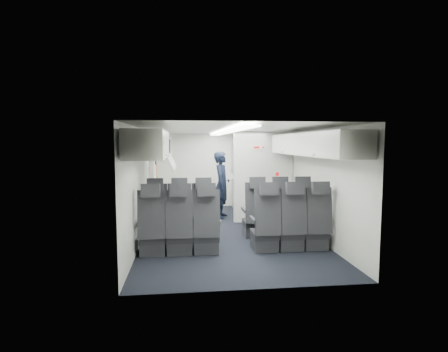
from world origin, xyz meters
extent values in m
cube|color=black|center=(0.00, 0.00, -0.01)|extent=(3.40, 6.00, 0.01)
cube|color=white|center=(0.00, 0.00, 2.15)|extent=(3.40, 6.00, 0.01)
cube|color=silver|center=(0.00, 3.00, 1.07)|extent=(3.40, 0.01, 2.15)
cube|color=silver|center=(0.00, -3.00, 1.07)|extent=(3.40, 0.01, 2.15)
cube|color=silver|center=(-1.70, 0.00, 1.07)|extent=(0.01, 6.00, 2.15)
cube|color=silver|center=(1.70, 0.00, 1.07)|extent=(0.01, 6.00, 2.15)
cube|color=white|center=(0.00, 0.00, 2.11)|extent=(0.25, 5.52, 0.03)
cube|color=#27272A|center=(-1.42, -0.45, 0.27)|extent=(0.44, 0.46, 0.12)
cube|color=#2D2D33|center=(-1.42, -0.45, 0.11)|extent=(0.42, 0.42, 0.22)
cube|color=#27272A|center=(-1.42, -0.67, 0.72)|extent=(0.44, 0.20, 0.80)
cube|color=#27272A|center=(-1.42, -0.72, 1.12)|extent=(0.30, 0.12, 0.23)
cube|color=#2D2D33|center=(-1.64, -0.48, 0.55)|extent=(0.05, 0.40, 0.06)
cube|color=#2D2D33|center=(-1.20, -0.48, 0.55)|extent=(0.05, 0.40, 0.06)
cube|color=#27272A|center=(-0.97, -0.45, 0.27)|extent=(0.44, 0.46, 0.12)
cube|color=#2D2D33|center=(-0.97, -0.45, 0.11)|extent=(0.42, 0.42, 0.22)
cube|color=#27272A|center=(-0.97, -0.67, 0.72)|extent=(0.44, 0.20, 0.80)
cube|color=#27272A|center=(-0.97, -0.72, 1.12)|extent=(0.30, 0.12, 0.23)
cube|color=#2D2D33|center=(-1.19, -0.48, 0.55)|extent=(0.05, 0.40, 0.06)
cube|color=#2D2D33|center=(-0.75, -0.48, 0.55)|extent=(0.05, 0.40, 0.06)
cube|color=#27272A|center=(-0.52, -0.45, 0.27)|extent=(0.44, 0.46, 0.12)
cube|color=#2D2D33|center=(-0.52, -0.45, 0.11)|extent=(0.42, 0.42, 0.22)
cube|color=#27272A|center=(-0.52, -0.67, 0.72)|extent=(0.44, 0.20, 0.80)
cube|color=#27272A|center=(-0.52, -0.72, 1.12)|extent=(0.30, 0.12, 0.23)
cube|color=#2D2D33|center=(-0.74, -0.48, 0.55)|extent=(0.05, 0.40, 0.06)
cube|color=#2D2D33|center=(-0.30, -0.48, 0.55)|extent=(0.05, 0.40, 0.06)
cube|color=#27272A|center=(0.52, -0.45, 0.27)|extent=(0.44, 0.46, 0.12)
cube|color=#2D2D33|center=(0.52, -0.45, 0.11)|extent=(0.42, 0.42, 0.22)
cube|color=#27272A|center=(0.52, -0.67, 0.72)|extent=(0.44, 0.20, 0.80)
cube|color=#27272A|center=(0.52, -0.72, 1.12)|extent=(0.30, 0.12, 0.23)
cube|color=#2D2D33|center=(0.30, -0.48, 0.55)|extent=(0.05, 0.40, 0.06)
cube|color=#2D2D33|center=(0.74, -0.48, 0.55)|extent=(0.05, 0.40, 0.06)
cube|color=#27272A|center=(0.97, -0.45, 0.27)|extent=(0.44, 0.46, 0.12)
cube|color=#2D2D33|center=(0.97, -0.45, 0.11)|extent=(0.42, 0.42, 0.22)
cube|color=#27272A|center=(0.97, -0.67, 0.72)|extent=(0.44, 0.20, 0.80)
cube|color=#27272A|center=(0.97, -0.72, 1.12)|extent=(0.30, 0.12, 0.23)
cube|color=#2D2D33|center=(0.75, -0.48, 0.55)|extent=(0.05, 0.40, 0.06)
cube|color=#2D2D33|center=(1.19, -0.48, 0.55)|extent=(0.05, 0.40, 0.06)
cube|color=#27272A|center=(1.42, -0.45, 0.27)|extent=(0.44, 0.46, 0.12)
cube|color=#2D2D33|center=(1.42, -0.45, 0.11)|extent=(0.42, 0.42, 0.22)
cube|color=#27272A|center=(1.42, -0.67, 0.72)|extent=(0.44, 0.20, 0.80)
cube|color=#27272A|center=(1.42, -0.72, 1.12)|extent=(0.30, 0.12, 0.23)
cube|color=#2D2D33|center=(1.20, -0.48, 0.55)|extent=(0.05, 0.40, 0.06)
cube|color=#2D2D33|center=(1.64, -0.48, 0.55)|extent=(0.05, 0.40, 0.06)
cube|color=#27272A|center=(-1.42, -1.35, 0.27)|extent=(0.44, 0.46, 0.12)
cube|color=#2D2D33|center=(-1.42, -1.35, 0.11)|extent=(0.42, 0.42, 0.22)
cube|color=#27272A|center=(-1.42, -1.57, 0.72)|extent=(0.44, 0.20, 0.80)
cube|color=#27272A|center=(-1.42, -1.62, 1.12)|extent=(0.30, 0.12, 0.23)
cube|color=#2D2D33|center=(-1.64, -1.38, 0.55)|extent=(0.05, 0.40, 0.06)
cube|color=#2D2D33|center=(-1.20, -1.38, 0.55)|extent=(0.05, 0.40, 0.06)
cube|color=#27272A|center=(-0.97, -1.35, 0.27)|extent=(0.44, 0.46, 0.12)
cube|color=#2D2D33|center=(-0.97, -1.35, 0.11)|extent=(0.42, 0.42, 0.22)
cube|color=#27272A|center=(-0.97, -1.57, 0.72)|extent=(0.44, 0.20, 0.80)
cube|color=#27272A|center=(-0.97, -1.62, 1.12)|extent=(0.30, 0.12, 0.23)
cube|color=#2D2D33|center=(-1.19, -1.38, 0.55)|extent=(0.05, 0.40, 0.06)
cube|color=#2D2D33|center=(-0.75, -1.38, 0.55)|extent=(0.05, 0.40, 0.06)
cube|color=#27272A|center=(-0.52, -1.35, 0.27)|extent=(0.44, 0.46, 0.12)
cube|color=#2D2D33|center=(-0.52, -1.35, 0.11)|extent=(0.42, 0.42, 0.22)
cube|color=#27272A|center=(-0.52, -1.57, 0.72)|extent=(0.44, 0.20, 0.80)
cube|color=#27272A|center=(-0.52, -1.62, 1.12)|extent=(0.30, 0.12, 0.23)
cube|color=#2D2D33|center=(-0.74, -1.38, 0.55)|extent=(0.05, 0.40, 0.06)
cube|color=#2D2D33|center=(-0.30, -1.38, 0.55)|extent=(0.05, 0.40, 0.06)
cube|color=#27272A|center=(0.52, -1.35, 0.27)|extent=(0.44, 0.46, 0.12)
cube|color=#2D2D33|center=(0.52, -1.35, 0.11)|extent=(0.42, 0.42, 0.22)
cube|color=#27272A|center=(0.52, -1.57, 0.72)|extent=(0.44, 0.20, 0.80)
cube|color=#27272A|center=(0.52, -1.62, 1.12)|extent=(0.30, 0.12, 0.23)
cube|color=#2D2D33|center=(0.30, -1.38, 0.55)|extent=(0.05, 0.40, 0.06)
cube|color=#2D2D33|center=(0.74, -1.38, 0.55)|extent=(0.05, 0.40, 0.06)
cube|color=#27272A|center=(0.97, -1.35, 0.27)|extent=(0.44, 0.46, 0.12)
cube|color=#2D2D33|center=(0.97, -1.35, 0.11)|extent=(0.42, 0.42, 0.22)
cube|color=#27272A|center=(0.97, -1.57, 0.72)|extent=(0.44, 0.20, 0.80)
cube|color=#27272A|center=(0.97, -1.62, 1.12)|extent=(0.30, 0.12, 0.23)
cube|color=#2D2D33|center=(0.75, -1.38, 0.55)|extent=(0.05, 0.40, 0.06)
cube|color=#2D2D33|center=(1.19, -1.38, 0.55)|extent=(0.05, 0.40, 0.06)
cube|color=#27272A|center=(1.42, -1.35, 0.27)|extent=(0.44, 0.46, 0.12)
cube|color=#2D2D33|center=(1.42, -1.35, 0.11)|extent=(0.42, 0.42, 0.22)
cube|color=#27272A|center=(1.42, -1.57, 0.72)|extent=(0.44, 0.20, 0.80)
cube|color=#27272A|center=(1.42, -1.62, 1.12)|extent=(0.30, 0.12, 0.23)
cube|color=#2D2D33|center=(1.20, -1.38, 0.55)|extent=(0.05, 0.40, 0.06)
cube|color=#2D2D33|center=(1.64, -1.38, 0.55)|extent=(0.05, 0.40, 0.06)
cube|color=silver|center=(-1.40, -2.00, 1.86)|extent=(0.52, 1.80, 0.40)
cylinder|color=slate|center=(-1.15, -2.00, 1.70)|extent=(0.04, 0.10, 0.04)
cube|color=#9E9E93|center=(-1.40, -0.25, 1.66)|extent=(0.52, 1.70, 0.04)
cube|color=silver|center=(-1.66, -0.25, 1.86)|extent=(0.06, 1.70, 0.44)
cube|color=silver|center=(-1.40, -1.08, 1.86)|extent=(0.52, 0.04, 0.40)
cube|color=silver|center=(-1.40, 0.58, 1.86)|extent=(0.52, 0.04, 0.40)
cube|color=silver|center=(-1.15, -0.25, 1.55)|extent=(0.21, 1.61, 0.38)
cube|color=silver|center=(1.40, -2.00, 1.86)|extent=(0.52, 1.80, 0.40)
cylinder|color=slate|center=(1.15, -2.00, 1.70)|extent=(0.04, 0.10, 0.04)
cube|color=silver|center=(1.40, -0.25, 1.86)|extent=(0.52, 1.70, 0.40)
cylinder|color=slate|center=(1.15, -0.25, 1.70)|extent=(0.04, 0.10, 0.04)
cube|color=silver|center=(0.98, 0.80, 1.07)|extent=(1.40, 0.12, 2.13)
cube|color=white|center=(0.85, 0.73, 1.78)|extent=(0.24, 0.01, 0.10)
cube|color=red|center=(0.80, 0.72, 1.78)|extent=(0.13, 0.01, 0.04)
cube|color=red|center=(0.95, 0.72, 1.78)|extent=(0.05, 0.01, 0.03)
cylinder|color=white|center=(1.30, 0.73, 1.15)|extent=(0.11, 0.01, 0.11)
cylinder|color=red|center=(1.30, 0.72, 1.15)|extent=(0.09, 0.01, 0.09)
cube|color=#939399|center=(0.95, 2.72, 0.95)|extent=(0.85, 0.50, 1.90)
cube|color=#3F3F42|center=(0.95, 2.46, 0.50)|extent=(0.80, 0.01, 0.02)
cube|color=#3F3F42|center=(0.95, 2.46, 1.00)|extent=(0.80, 0.01, 0.02)
cube|color=#3F3F42|center=(0.95, 2.46, 1.50)|extent=(0.80, 0.01, 0.02)
cube|color=silver|center=(-1.64, 1.55, 0.95)|extent=(0.10, 0.92, 1.86)
cylinder|color=black|center=(-1.58, 1.55, 1.45)|extent=(0.03, 0.22, 0.22)
cube|color=gold|center=(-1.58, 1.85, 1.00)|extent=(0.02, 0.10, 0.75)
cylinder|color=white|center=(-1.67, 0.80, 1.30)|extent=(0.01, 0.11, 0.11)
cylinder|color=red|center=(-1.66, 0.80, 1.30)|extent=(0.01, 0.09, 0.09)
imported|color=black|center=(0.06, 1.43, 0.84)|extent=(0.56, 0.70, 1.67)
cube|color=black|center=(-1.39, -0.40, 1.82)|extent=(0.51, 0.41, 0.26)
cube|color=white|center=(0.25, 1.38, 1.04)|extent=(0.20, 0.06, 0.14)
camera|label=1|loc=(-0.88, -7.27, 1.88)|focal=28.00mm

